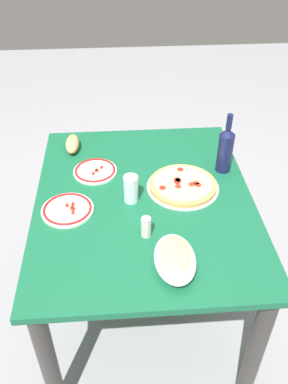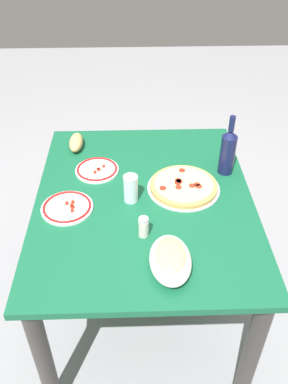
{
  "view_description": "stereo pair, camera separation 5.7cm",
  "coord_description": "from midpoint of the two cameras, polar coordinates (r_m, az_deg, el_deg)",
  "views": [
    {
      "loc": [
        1.36,
        -0.1,
        1.85
      ],
      "look_at": [
        0.0,
        0.0,
        0.76
      ],
      "focal_mm": 38.04,
      "sensor_mm": 36.0,
      "label": 1
    },
    {
      "loc": [
        1.36,
        -0.04,
        1.85
      ],
      "look_at": [
        0.0,
        0.0,
        0.76
      ],
      "focal_mm": 38.04,
      "sensor_mm": 36.0,
      "label": 2
    }
  ],
  "objects": [
    {
      "name": "bread_loaf",
      "position": [
        2.09,
        -10.78,
        6.62
      ],
      "size": [
        0.16,
        0.07,
        0.06
      ],
      "primitive_type": "ellipsoid",
      "color": "tan",
      "rests_on": "dining_table"
    },
    {
      "name": "spice_shaker",
      "position": [
        1.56,
        -0.76,
        -4.93
      ],
      "size": [
        0.04,
        0.04,
        0.09
      ],
      "color": "silver",
      "rests_on": "dining_table"
    },
    {
      "name": "side_plate_near",
      "position": [
        1.92,
        -7.71,
        2.96
      ],
      "size": [
        0.2,
        0.2,
        0.02
      ],
      "color": "white",
      "rests_on": "dining_table"
    },
    {
      "name": "water_glass",
      "position": [
        1.71,
        -2.81,
        0.43
      ],
      "size": [
        0.06,
        0.06,
        0.12
      ],
      "primitive_type": "cylinder",
      "color": "silver",
      "rests_on": "dining_table"
    },
    {
      "name": "side_plate_far",
      "position": [
        1.72,
        -11.61,
        -2.4
      ],
      "size": [
        0.22,
        0.22,
        0.02
      ],
      "color": "white",
      "rests_on": "dining_table"
    },
    {
      "name": "ground_plane",
      "position": [
        2.29,
        -0.74,
        -14.99
      ],
      "size": [
        8.0,
        8.0,
        0.0
      ],
      "primitive_type": "plane",
      "color": "gray",
      "rests_on": "ground"
    },
    {
      "name": "dining_table",
      "position": [
        1.84,
        -0.89,
        -3.74
      ],
      "size": [
        1.16,
        0.94,
        0.73
      ],
      "color": "#145938",
      "rests_on": "ground"
    },
    {
      "name": "pepperoni_pizza",
      "position": [
        1.81,
        4.57,
        0.95
      ],
      "size": [
        0.32,
        0.32,
        0.03
      ],
      "color": "#B7B7BC",
      "rests_on": "dining_table"
    },
    {
      "name": "baked_pasta_dish",
      "position": [
        1.45,
        3.23,
        -9.21
      ],
      "size": [
        0.24,
        0.15,
        0.08
      ],
      "color": "white",
      "rests_on": "dining_table"
    },
    {
      "name": "wine_bottle",
      "position": [
        1.89,
        10.5,
        5.95
      ],
      "size": [
        0.07,
        0.07,
        0.29
      ],
      "color": "#141942",
      "rests_on": "dining_table"
    }
  ]
}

